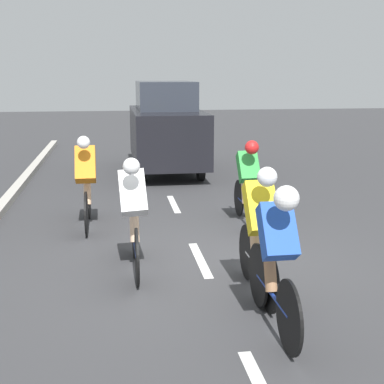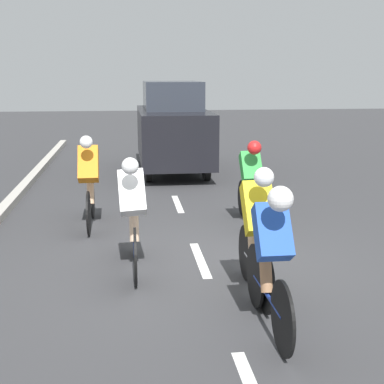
% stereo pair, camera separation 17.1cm
% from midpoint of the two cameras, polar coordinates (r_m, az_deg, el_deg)
% --- Properties ---
extents(ground_plane, '(60.00, 60.00, 0.00)m').
position_cam_midpoint_polar(ground_plane, '(7.16, 0.44, -7.77)').
color(ground_plane, '#38383A').
extents(lane_stripe_mid, '(0.12, 1.40, 0.01)m').
position_cam_midpoint_polar(lane_stripe_mid, '(7.34, 0.20, -7.21)').
color(lane_stripe_mid, white).
rests_on(lane_stripe_mid, ground).
extents(lane_stripe_far, '(0.12, 1.40, 0.01)m').
position_cam_midpoint_polar(lane_stripe_far, '(10.39, -2.45, -1.28)').
color(lane_stripe_far, white).
rests_on(lane_stripe_far, ground).
extents(cyclist_orange, '(0.32, 1.74, 1.54)m').
position_cam_midpoint_polar(cyclist_orange, '(8.81, -11.76, 1.20)').
color(cyclist_orange, black).
rests_on(cyclist_orange, ground).
extents(cyclist_white, '(0.35, 1.71, 1.52)m').
position_cam_midpoint_polar(cyclist_white, '(6.72, -6.96, -2.24)').
color(cyclist_white, black).
rests_on(cyclist_white, ground).
extents(cyclist_yellow, '(0.33, 1.64, 1.54)m').
position_cam_midpoint_polar(cyclist_yellow, '(5.97, 6.42, -3.93)').
color(cyclist_yellow, black).
rests_on(cyclist_yellow, ground).
extents(cyclist_green, '(0.33, 1.69, 1.45)m').
position_cam_midpoint_polar(cyclist_green, '(8.84, 5.41, 1.30)').
color(cyclist_green, black).
rests_on(cyclist_green, ground).
extents(cyclist_blue, '(0.32, 1.73, 1.52)m').
position_cam_midpoint_polar(cyclist_blue, '(5.19, 8.03, -6.55)').
color(cyclist_blue, black).
rests_on(cyclist_blue, ground).
extents(support_car, '(1.70, 3.98, 2.28)m').
position_cam_midpoint_polar(support_car, '(13.66, -3.13, 6.86)').
color(support_car, black).
rests_on(support_car, ground).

